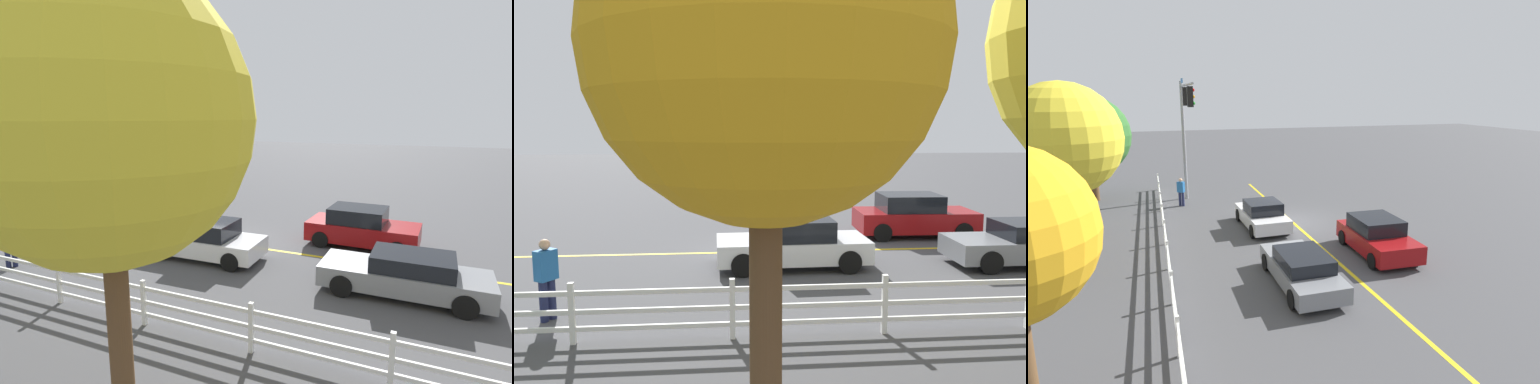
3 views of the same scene
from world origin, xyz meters
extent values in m
plane|color=#444447|center=(0.00, 0.00, 0.00)|extent=(120.00, 120.00, 0.00)
cube|color=gold|center=(-4.00, 0.00, 0.00)|extent=(28.00, 0.16, 0.01)
cylinder|color=gray|center=(3.46, 4.81, 7.01)|extent=(6.85, 0.12, 0.12)
cube|color=black|center=(4.20, 4.81, 6.41)|extent=(0.32, 0.28, 1.00)
sphere|color=red|center=(4.20, 4.66, 6.73)|extent=(0.17, 0.17, 0.17)
sphere|color=orange|center=(4.20, 4.66, 6.41)|extent=(0.17, 0.17, 0.17)
sphere|color=#148C19|center=(4.20, 4.66, 6.09)|extent=(0.17, 0.17, 0.17)
cube|color=black|center=(1.43, 4.81, 6.41)|extent=(0.32, 0.28, 1.00)
sphere|color=red|center=(1.43, 4.66, 6.73)|extent=(0.17, 0.17, 0.17)
sphere|color=orange|center=(1.43, 4.66, 6.41)|extent=(0.17, 0.17, 0.17)
sphere|color=#148C19|center=(1.43, 4.66, 6.09)|extent=(0.17, 0.17, 0.17)
cube|color=silver|center=(-0.40, 1.74, 0.52)|extent=(4.27, 1.92, 0.60)
cube|color=black|center=(-0.61, 1.73, 1.11)|extent=(1.81, 1.67, 0.57)
cylinder|color=black|center=(1.02, 2.62, 0.32)|extent=(0.65, 0.24, 0.64)
cylinder|color=black|center=(1.06, 0.93, 0.32)|extent=(0.65, 0.24, 0.64)
cylinder|color=black|center=(-1.85, 2.55, 0.32)|extent=(0.65, 0.24, 0.64)
cylinder|color=black|center=(-1.81, 0.86, 0.32)|extent=(0.65, 0.24, 0.64)
cube|color=maroon|center=(-5.36, -1.95, 0.58)|extent=(4.25, 2.09, 0.72)
cube|color=black|center=(-5.15, -1.96, 1.23)|extent=(2.15, 1.82, 0.59)
cylinder|color=black|center=(-6.81, -2.82, 0.32)|extent=(0.65, 0.24, 0.64)
cylinder|color=black|center=(-6.75, -0.99, 0.32)|extent=(0.65, 0.24, 0.64)
cylinder|color=black|center=(-3.97, -2.91, 0.32)|extent=(0.65, 0.24, 0.64)
cylinder|color=black|center=(-3.90, -1.09, 0.32)|extent=(0.65, 0.24, 0.64)
cube|color=slate|center=(-7.18, 2.10, 0.51)|extent=(4.62, 1.77, 0.58)
cube|color=black|center=(-7.41, 2.10, 1.02)|extent=(2.21, 1.59, 0.45)
cylinder|color=black|center=(-5.61, 2.92, 0.32)|extent=(0.64, 0.22, 0.64)
cylinder|color=black|center=(-5.61, 1.28, 0.32)|extent=(0.64, 0.22, 0.64)
cylinder|color=black|center=(-8.75, 2.92, 0.32)|extent=(0.64, 0.22, 0.64)
cylinder|color=black|center=(-8.75, 1.28, 0.32)|extent=(0.64, 0.22, 0.64)
cylinder|color=#191E3F|center=(5.02, 5.18, 0.42)|extent=(0.16, 0.16, 0.85)
cylinder|color=#191E3F|center=(5.12, 5.35, 0.42)|extent=(0.16, 0.16, 0.85)
cube|color=#1E5999|center=(5.07, 5.27, 1.16)|extent=(0.43, 0.48, 0.62)
sphere|color=tan|center=(5.07, 5.27, 1.58)|extent=(0.22, 0.22, 0.22)
cube|color=white|center=(-7.33, 6.48, 0.57)|extent=(0.10, 0.10, 1.15)
cube|color=white|center=(-4.44, 6.48, 0.57)|extent=(0.10, 0.10, 1.15)
cube|color=white|center=(-1.56, 6.48, 0.57)|extent=(0.10, 0.10, 1.15)
cube|color=white|center=(1.33, 6.48, 0.57)|extent=(0.10, 0.10, 1.15)
cube|color=white|center=(-3.00, 6.48, 0.95)|extent=(26.00, 0.06, 0.09)
cube|color=white|center=(-3.00, 6.48, 0.60)|extent=(26.00, 0.06, 0.09)
cube|color=white|center=(-3.00, 6.48, 0.28)|extent=(26.00, 0.06, 0.09)
cylinder|color=brown|center=(-3.84, 9.67, 1.76)|extent=(0.34, 0.34, 3.53)
sphere|color=yellow|center=(-3.84, 9.67, 5.02)|extent=(3.97, 3.97, 3.97)
camera|label=1|loc=(-7.82, 13.73, 5.06)|focal=28.38mm
camera|label=2|loc=(1.39, 15.42, 3.91)|focal=35.11mm
camera|label=3|loc=(-20.15, 6.83, 6.54)|focal=29.70mm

